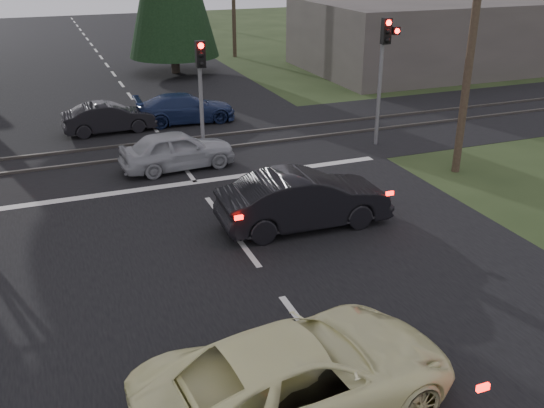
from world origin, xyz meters
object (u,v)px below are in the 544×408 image
traffic_signal_center (201,79)px  dark_hatchback (304,200)px  traffic_signal_right (385,57)px  cream_coupe (300,376)px  dark_car_far (109,118)px  utility_pole_near (474,28)px  silver_car (177,150)px  blue_sedan (185,108)px

traffic_signal_center → dark_hatchback: 7.08m
traffic_signal_right → dark_hatchback: 8.27m
cream_coupe → dark_car_far: bearing=-3.5°
utility_pole_near → cream_coupe: bearing=-138.1°
dark_hatchback → traffic_signal_center: bearing=9.7°
dark_hatchback → dark_car_far: dark_hatchback is taller
dark_hatchback → silver_car: 6.13m
utility_pole_near → dark_car_far: size_ratio=2.46×
silver_car → blue_sedan: bearing=-20.8°
utility_pole_near → silver_car: bearing=156.9°
utility_pole_near → silver_car: 10.29m
cream_coupe → blue_sedan: bearing=-13.9°
traffic_signal_center → utility_pole_near: utility_pole_near is taller
traffic_signal_right → dark_car_far: (-9.34, 5.48, -2.71)m
traffic_signal_center → dark_car_far: 5.56m
utility_pole_near → cream_coupe: 13.45m
silver_car → dark_car_far: bearing=12.7°
traffic_signal_right → silver_car: 8.19m
dark_hatchback → silver_car: bearing=22.1°
utility_pole_near → traffic_signal_center: bearing=148.0°
traffic_signal_center → traffic_signal_right: bearing=-10.4°
utility_pole_near → cream_coupe: size_ratio=1.69×
blue_sedan → dark_car_far: blue_sedan is taller
silver_car → dark_car_far: 5.48m
dark_hatchback → cream_coupe: bearing=157.0°
cream_coupe → silver_car: cream_coupe is taller
cream_coupe → dark_car_far: size_ratio=1.46×
traffic_signal_center → silver_car: (-1.20, -0.97, -2.15)m
utility_pole_near → blue_sedan: bearing=127.3°
traffic_signal_right → cream_coupe: bearing=-125.6°
blue_sedan → traffic_signal_center: bearing=176.7°
silver_car → dark_hatchback: bearing=-163.8°
dark_car_far → blue_sedan: bearing=-86.7°
dark_hatchback → utility_pole_near: bearing=-71.0°
traffic_signal_center → utility_pole_near: size_ratio=0.46×
traffic_signal_right → traffic_signal_center: size_ratio=1.15×
traffic_signal_center → silver_car: bearing=-141.1°
utility_pole_near → dark_car_far: bearing=139.0°
dark_car_far → traffic_signal_center: bearing=-148.9°
utility_pole_near → traffic_signal_right: bearing=105.3°
traffic_signal_right → dark_car_far: 11.16m
silver_car → traffic_signal_right: bearing=-96.0°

